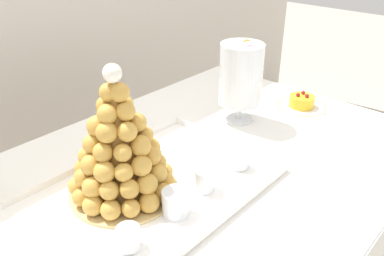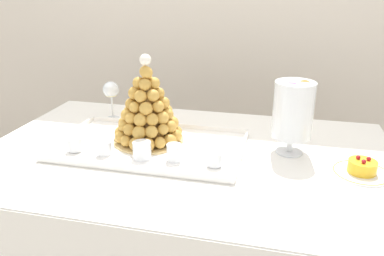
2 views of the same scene
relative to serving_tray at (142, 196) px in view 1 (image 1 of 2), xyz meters
The scene contains 9 objects.
buffet_table 0.18m from the serving_tray, ahead, with size 1.48×0.94×0.77m.
serving_tray is the anchor object (origin of this frame).
croquembouche 0.14m from the serving_tray, 117.54° to the left, with size 0.26×0.26×0.33m.
dessert_cup_mid_left 0.17m from the serving_tray, 140.20° to the right, with size 0.05×0.05×0.05m.
dessert_cup_centre 0.11m from the serving_tray, 85.80° to the right, with size 0.06×0.06×0.06m.
dessert_cup_mid_right 0.16m from the serving_tray, 39.76° to the right, with size 0.05×0.05×0.06m.
dessert_cup_right 0.28m from the serving_tray, 21.91° to the right, with size 0.05×0.05×0.05m.
macaron_goblet 0.53m from the serving_tray, ahead, with size 0.14×0.14×0.27m.
fruit_tart_plate 0.72m from the serving_tray, ahead, with size 0.18×0.18×0.06m.
Camera 1 is at (-0.63, -0.60, 1.38)m, focal length 37.18 mm.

